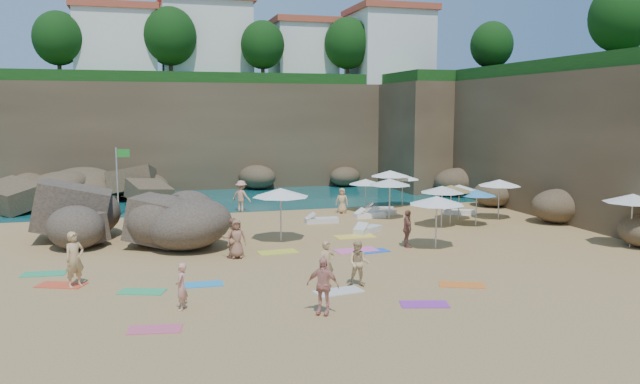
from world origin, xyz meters
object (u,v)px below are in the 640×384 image
object	(u,v)px
parasol_0	(366,182)
parasol_2	(459,188)
rock_outcrop	(123,242)
lounger_0	(322,220)
person_stand_3	(407,229)
person_stand_6	(181,287)
person_stand_4	(342,201)
person_stand_1	(232,238)
person_stand_2	(241,196)
person_stand_0	(75,259)
parasol_1	(403,177)
person_stand_5	(90,210)
flag_pole	(119,173)

from	to	relation	value
parasol_0	parasol_2	distance (m)	5.71
rock_outcrop	lounger_0	bearing A→B (deg)	11.97
parasol_0	person_stand_3	bearing A→B (deg)	-99.27
person_stand_6	person_stand_4	bearing A→B (deg)	163.92
person_stand_1	person_stand_2	distance (m)	11.63
parasol_2	person_stand_4	bearing A→B (deg)	144.78
rock_outcrop	lounger_0	world-z (taller)	rock_outcrop
person_stand_0	person_stand_1	bearing A→B (deg)	-10.54
rock_outcrop	lounger_0	distance (m)	10.30
parasol_1	person_stand_5	distance (m)	18.42
person_stand_0	person_stand_4	world-z (taller)	person_stand_0
rock_outcrop	parasol_1	distance (m)	17.88
person_stand_2	person_stand_5	distance (m)	8.52
person_stand_5	person_stand_6	xyz separation A→B (m)	(3.74, -15.69, -0.08)
parasol_2	person_stand_5	size ratio (longest dim) A/B	1.29
parasol_1	person_stand_1	world-z (taller)	parasol_1
flag_pole	person_stand_3	xyz separation A→B (m)	(12.35, -11.54, -1.67)
person_stand_0	person_stand_5	xyz separation A→B (m)	(-0.41, 12.21, -0.16)
person_stand_0	person_stand_1	distance (m)	6.38
parasol_2	person_stand_2	distance (m)	12.60
parasol_1	person_stand_4	world-z (taller)	parasol_1
rock_outcrop	person_stand_3	size ratio (longest dim) A/B	4.28
person_stand_0	parasol_0	bearing A→B (deg)	2.83
parasol_1	person_stand_6	bearing A→B (deg)	-130.34
lounger_0	person_stand_2	xyz separation A→B (m)	(-3.55, 4.86, 0.79)
rock_outcrop	person_stand_6	distance (m)	10.93
person_stand_0	person_stand_1	size ratio (longest dim) A/B	1.17
rock_outcrop	person_stand_4	size ratio (longest dim) A/B	4.81
lounger_0	parasol_2	bearing A→B (deg)	-7.00
person_stand_1	person_stand_5	world-z (taller)	person_stand_1
parasol_0	person_stand_4	size ratio (longest dim) A/B	1.38
flag_pole	person_stand_0	xyz separation A→B (m)	(-1.04, -14.14, -1.55)
person_stand_1	person_stand_6	bearing A→B (deg)	65.54
parasol_2	parasol_1	bearing A→B (deg)	100.07
person_stand_1	flag_pole	bearing A→B (deg)	-71.21
person_stand_5	person_stand_2	bearing A→B (deg)	-20.64
parasol_0	person_stand_3	world-z (taller)	parasol_0
parasol_2	person_stand_1	size ratio (longest dim) A/B	1.26
parasol_2	person_stand_2	bearing A→B (deg)	151.30
parasol_0	person_stand_4	xyz separation A→B (m)	(-1.56, -0.28, -1.04)
flag_pole	parasol_2	bearing A→B (deg)	-18.40
person_stand_1	person_stand_0	bearing A→B (deg)	22.46
person_stand_3	person_stand_5	world-z (taller)	person_stand_3
parasol_2	person_stand_6	world-z (taller)	parasol_2
flag_pole	parasol_1	bearing A→B (deg)	-1.51
person_stand_6	parasol_1	bearing A→B (deg)	156.56
rock_outcrop	person_stand_2	world-z (taller)	person_stand_2
person_stand_0	person_stand_5	world-z (taller)	person_stand_0
lounger_0	person_stand_4	bearing A→B (deg)	55.25
person_stand_3	rock_outcrop	bearing A→B (deg)	79.51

